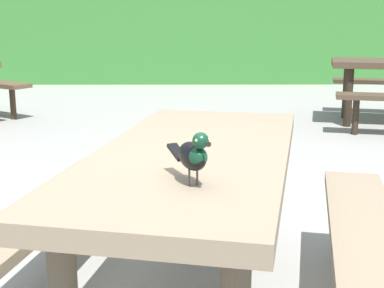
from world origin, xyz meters
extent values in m
cube|color=#387A33|center=(0.00, 9.14, 1.04)|extent=(28.00, 2.26, 2.07)
cube|color=#84725B|center=(0.14, 0.09, 0.70)|extent=(1.12, 1.92, 0.07)
cylinder|color=brown|center=(0.03, 0.83, 0.33)|extent=(0.09, 0.09, 0.67)
cylinder|color=brown|center=(0.55, 0.72, 0.33)|extent=(0.09, 0.09, 0.67)
cube|color=#84725B|center=(-0.54, 0.23, 0.41)|extent=(0.63, 1.73, 0.05)
cylinder|color=brown|center=(-0.41, 0.86, 0.20)|extent=(0.07, 0.07, 0.39)
cube|color=#84725B|center=(0.83, -0.05, 0.41)|extent=(0.63, 1.73, 0.05)
cylinder|color=brown|center=(0.96, 0.57, 0.20)|extent=(0.07, 0.07, 0.39)
ellipsoid|color=black|center=(0.14, -0.39, 0.84)|extent=(0.13, 0.17, 0.09)
ellipsoid|color=#0F3823|center=(0.16, -0.42, 0.84)|extent=(0.08, 0.09, 0.06)
sphere|color=#0F3823|center=(0.16, -0.44, 0.90)|extent=(0.05, 0.05, 0.05)
sphere|color=#EAE08C|center=(0.19, -0.44, 0.90)|extent=(0.01, 0.01, 0.01)
sphere|color=#EAE08C|center=(0.15, -0.46, 0.90)|extent=(0.01, 0.01, 0.01)
cone|color=black|center=(0.18, -0.48, 0.90)|extent=(0.03, 0.03, 0.02)
cube|color=black|center=(0.09, -0.28, 0.82)|extent=(0.07, 0.10, 0.04)
cylinder|color=#47423D|center=(0.15, -0.39, 0.77)|extent=(0.01, 0.01, 0.05)
cylinder|color=#47423D|center=(0.13, -0.40, 0.77)|extent=(0.01, 0.01, 0.05)
cylinder|color=#382B1D|center=(-2.02, 4.67, 0.20)|extent=(0.07, 0.07, 0.39)
cylinder|color=#2E241A|center=(1.95, 4.20, 0.33)|extent=(0.09, 0.09, 0.67)
cylinder|color=#2E241A|center=(2.07, 4.72, 0.33)|extent=(0.09, 0.09, 0.67)
cylinder|color=#2E241A|center=(1.91, 3.77, 0.20)|extent=(0.07, 0.07, 0.39)
cylinder|color=#2E241A|center=(2.22, 5.13, 0.20)|extent=(0.07, 0.07, 0.39)
camera|label=1|loc=(0.13, -2.12, 1.28)|focal=52.47mm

